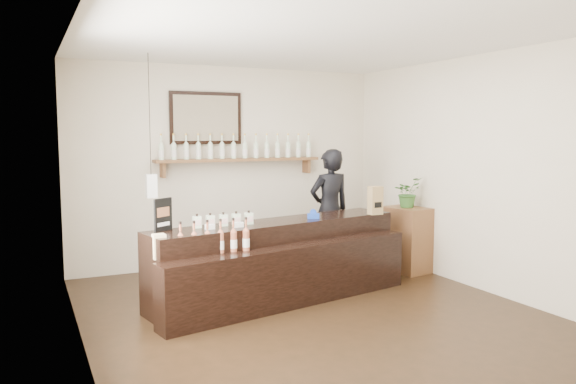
# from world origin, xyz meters

# --- Properties ---
(ground) EXTENTS (5.00, 5.00, 0.00)m
(ground) POSITION_xyz_m (0.00, 0.00, 0.00)
(ground) COLOR black
(ground) RESTS_ON ground
(room_shell) EXTENTS (5.00, 5.00, 5.00)m
(room_shell) POSITION_xyz_m (0.00, 0.00, 1.70)
(room_shell) COLOR beige
(room_shell) RESTS_ON ground
(back_wall_decor) EXTENTS (2.66, 0.96, 1.69)m
(back_wall_decor) POSITION_xyz_m (-0.14, 2.37, 1.75)
(back_wall_decor) COLOR brown
(back_wall_decor) RESTS_ON ground
(counter) EXTENTS (3.17, 1.42, 1.02)m
(counter) POSITION_xyz_m (-0.07, 0.58, 0.41)
(counter) COLOR black
(counter) RESTS_ON ground
(promo_sign) EXTENTS (0.21, 0.15, 0.34)m
(promo_sign) POSITION_xyz_m (-1.39, 0.61, 1.04)
(promo_sign) COLOR black
(promo_sign) RESTS_ON counter
(paper_bag) EXTENTS (0.16, 0.13, 0.35)m
(paper_bag) POSITION_xyz_m (1.25, 0.67, 1.05)
(paper_bag) COLOR olive
(paper_bag) RESTS_ON counter
(tape_dispenser) EXTENTS (0.14, 0.09, 0.11)m
(tape_dispenser) POSITION_xyz_m (0.39, 0.69, 0.92)
(tape_dispenser) COLOR #1A41BA
(tape_dispenser) RESTS_ON counter
(side_cabinet) EXTENTS (0.53, 0.66, 0.88)m
(side_cabinet) POSITION_xyz_m (2.00, 1.02, 0.44)
(side_cabinet) COLOR brown
(side_cabinet) RESTS_ON ground
(potted_plant) EXTENTS (0.44, 0.41, 0.41)m
(potted_plant) POSITION_xyz_m (2.00, 1.02, 1.08)
(potted_plant) COLOR #356A2A
(potted_plant) RESTS_ON side_cabinet
(shopkeeper) EXTENTS (0.71, 0.48, 1.88)m
(shopkeeper) POSITION_xyz_m (1.10, 1.55, 0.94)
(shopkeeper) COLOR black
(shopkeeper) RESTS_ON ground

